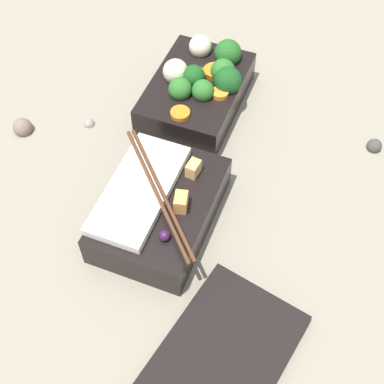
# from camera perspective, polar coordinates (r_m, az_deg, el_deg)

# --- Properties ---
(ground_plane) EXTENTS (3.00, 3.00, 0.00)m
(ground_plane) POSITION_cam_1_polar(r_m,az_deg,el_deg) (0.77, -1.39, 3.05)
(ground_plane) COLOR gray
(bento_tray_vegetable) EXTENTS (0.19, 0.13, 0.08)m
(bento_tray_vegetable) POSITION_cam_1_polar(r_m,az_deg,el_deg) (0.83, 0.77, 11.07)
(bento_tray_vegetable) COLOR black
(bento_tray_vegetable) RESTS_ON ground_plane
(bento_tray_rice) EXTENTS (0.19, 0.16, 0.07)m
(bento_tray_rice) POSITION_cam_1_polar(r_m,az_deg,el_deg) (0.69, -3.62, -1.60)
(bento_tray_rice) COLOR black
(bento_tray_rice) RESTS_ON ground_plane
(bento_lid) EXTENTS (0.21, 0.16, 0.01)m
(bento_lid) POSITION_cam_1_polar(r_m,az_deg,el_deg) (0.62, 3.31, -16.99)
(bento_lid) COLOR black
(bento_lid) RESTS_ON ground_plane
(pebble_0) EXTENTS (0.02, 0.02, 0.02)m
(pebble_0) POSITION_cam_1_polar(r_m,az_deg,el_deg) (0.83, -10.96, 7.31)
(pebble_0) COLOR gray
(pebble_0) RESTS_ON ground_plane
(pebble_1) EXTENTS (0.02, 0.02, 0.02)m
(pebble_1) POSITION_cam_1_polar(r_m,az_deg,el_deg) (0.83, 18.86, 4.66)
(pebble_1) COLOR #474442
(pebble_1) RESTS_ON ground_plane
(pebble_2) EXTENTS (0.03, 0.03, 0.03)m
(pebble_2) POSITION_cam_1_polar(r_m,az_deg,el_deg) (0.84, -17.61, 6.57)
(pebble_2) COLOR #7A6B5B
(pebble_2) RESTS_ON ground_plane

